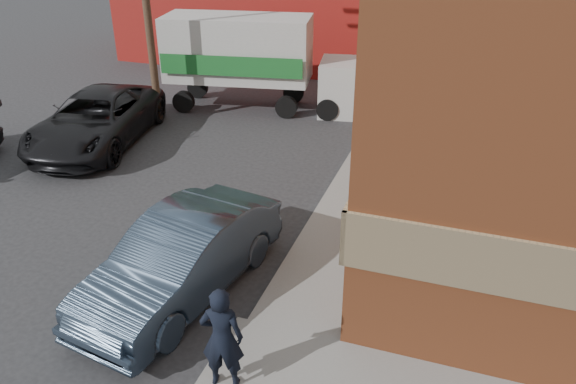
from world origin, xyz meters
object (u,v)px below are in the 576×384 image
Objects in this scene: man at (222,338)px; box_truck at (256,57)px; suv_a at (96,119)px; sedan at (182,258)px.

man is 0.26× the size of box_truck.
suv_a is (-8.28, 8.18, -0.22)m from man.
box_truck is (-2.87, 11.11, 1.14)m from sedan.
box_truck is at bearing -83.46° from man.
man reaches higher than sedan.
man is at bearing -80.31° from box_truck.
man is 0.37× the size of sedan.
box_truck is at bearing 113.77° from sedan.
sedan is (-1.84, 2.05, -0.23)m from man.
sedan is at bearing -85.50° from box_truck.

